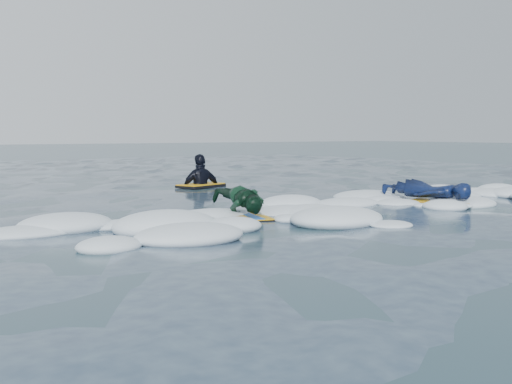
{
  "coord_description": "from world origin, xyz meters",
  "views": [
    {
      "loc": [
        -5.35,
        -5.94,
        1.15
      ],
      "look_at": [
        -0.22,
        1.6,
        0.31
      ],
      "focal_mm": 45.0,
      "sensor_mm": 36.0,
      "label": 1
    }
  ],
  "objects": [
    {
      "name": "ground",
      "position": [
        0.0,
        0.0,
        0.0
      ],
      "size": [
        120.0,
        120.0,
        0.0
      ],
      "primitive_type": "plane",
      "color": "#182D3A",
      "rests_on": "ground"
    },
    {
      "name": "foam_band",
      "position": [
        0.0,
        1.03,
        0.0
      ],
      "size": [
        12.0,
        3.1,
        0.3
      ],
      "primitive_type": null,
      "color": "white",
      "rests_on": "ground"
    },
    {
      "name": "prone_woman_unit",
      "position": [
        2.73,
        0.97,
        0.2
      ],
      "size": [
        0.77,
        1.59,
        0.39
      ],
      "rotation": [
        0.0,
        0.0,
        1.81
      ],
      "color": "black",
      "rests_on": "ground"
    },
    {
      "name": "prone_child_unit",
      "position": [
        -0.69,
        1.2,
        0.22
      ],
      "size": [
        0.81,
        1.24,
        0.44
      ],
      "rotation": [
        0.0,
        0.0,
        1.31
      ],
      "color": "black",
      "rests_on": "ground"
    },
    {
      "name": "waiting_rider_unit",
      "position": [
        1.29,
        5.89,
        -0.06
      ],
      "size": [
        1.17,
        0.89,
        1.56
      ],
      "rotation": [
        0.0,
        0.0,
        0.34
      ],
      "color": "black",
      "rests_on": "ground"
    }
  ]
}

